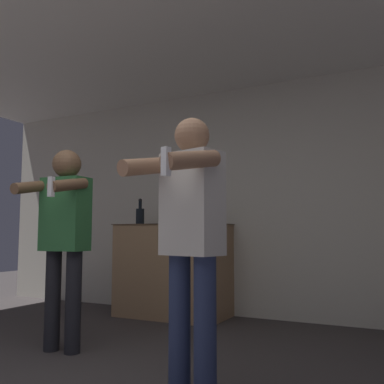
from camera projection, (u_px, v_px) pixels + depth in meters
The scene contains 8 objects.
wall_back at pixel (246, 200), 4.76m from camera, with size 7.00×0.06×2.55m.
ceiling_slab at pixel (177, 27), 3.47m from camera, with size 7.00×3.64×0.05m.
counter at pixel (173, 270), 4.70m from camera, with size 1.21×0.67×1.00m.
bottle_green_wine at pixel (201, 212), 4.54m from camera, with size 0.09×0.09×0.30m.
bottle_brown_liquor at pixel (140, 215), 4.88m from camera, with size 0.10×0.10×0.30m.
bottle_clear_vodka at pixel (169, 214), 4.71m from camera, with size 0.08×0.08×0.30m.
person_woman_foreground at pixel (190, 230), 2.39m from camera, with size 0.49×0.57×1.56m.
person_man_side at pixel (64, 229), 3.33m from camera, with size 0.45×0.50×1.56m.
Camera 1 is at (1.61, -1.35, 0.90)m, focal length 40.00 mm.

